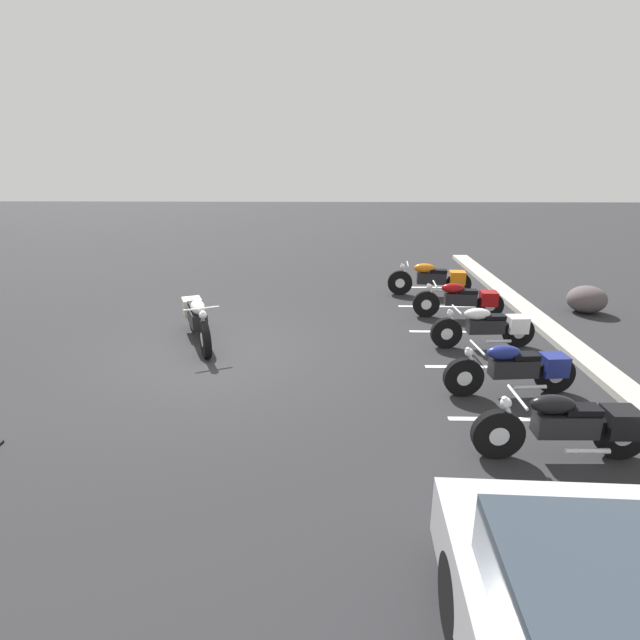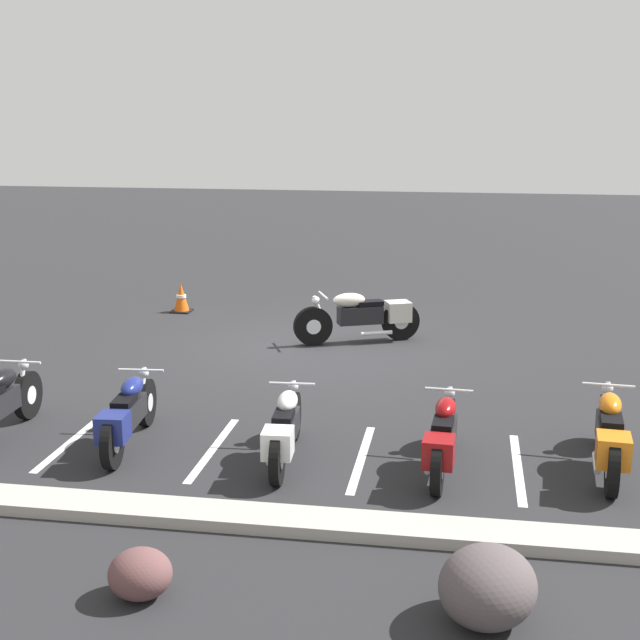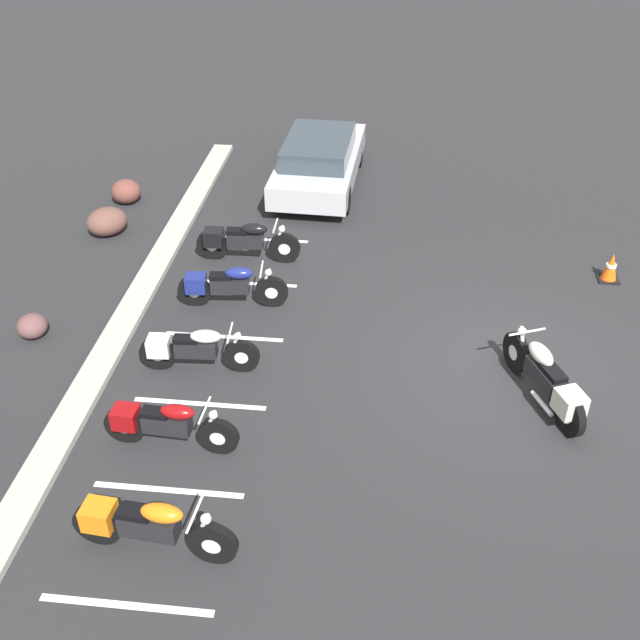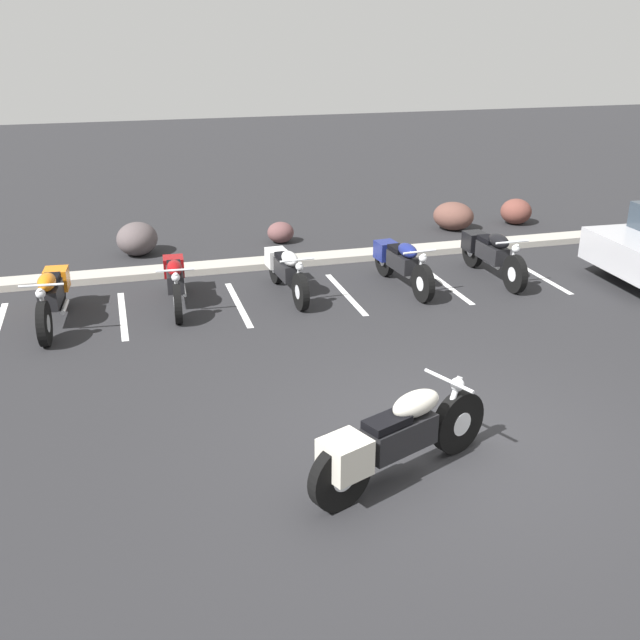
# 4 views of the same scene
# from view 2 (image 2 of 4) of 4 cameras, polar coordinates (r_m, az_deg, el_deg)

# --- Properties ---
(ground) EXTENTS (60.00, 60.00, 0.00)m
(ground) POSITION_cam_2_polar(r_m,az_deg,el_deg) (15.35, -0.28, -1.75)
(ground) COLOR #262628
(motorcycle_cream_featured) EXTENTS (2.14, 1.07, 0.89)m
(motorcycle_cream_featured) POSITION_cam_2_polar(r_m,az_deg,el_deg) (15.58, 2.82, 0.27)
(motorcycle_cream_featured) COLOR black
(motorcycle_cream_featured) RESTS_ON ground
(parked_bike_0) EXTENTS (0.60, 2.14, 0.84)m
(parked_bike_0) POSITION_cam_2_polar(r_m,az_deg,el_deg) (10.53, 18.04, -7.02)
(parked_bike_0) COLOR black
(parked_bike_0) RESTS_ON ground
(parked_bike_1) EXTENTS (0.57, 2.02, 0.79)m
(parked_bike_1) POSITION_cam_2_polar(r_m,az_deg,el_deg) (10.14, 7.88, -7.44)
(parked_bike_1) COLOR black
(parked_bike_1) RESTS_ON ground
(parked_bike_2) EXTENTS (0.56, 1.99, 0.78)m
(parked_bike_2) POSITION_cam_2_polar(r_m,az_deg,el_deg) (10.30, -2.27, -7.00)
(parked_bike_2) COLOR black
(parked_bike_2) RESTS_ON ground
(parked_bike_3) EXTENTS (0.58, 2.05, 0.81)m
(parked_bike_3) POSITION_cam_2_polar(r_m,az_deg,el_deg) (10.98, -12.24, -5.93)
(parked_bike_3) COLOR black
(parked_bike_3) RESTS_ON ground
(concrete_curb) EXTENTS (18.00, 0.50, 0.12)m
(concrete_curb) POSITION_cam_2_polar(r_m,az_deg,el_deg) (9.16, -7.51, -12.23)
(concrete_curb) COLOR #A8A399
(concrete_curb) RESTS_ON ground
(landscape_rock_0) EXTENTS (1.01, 1.07, 0.63)m
(landscape_rock_0) POSITION_cam_2_polar(r_m,az_deg,el_deg) (7.47, 10.68, -16.41)
(landscape_rock_0) COLOR #514849
(landscape_rock_0) RESTS_ON ground
(landscape_rock_1) EXTENTS (0.55, 0.53, 0.43)m
(landscape_rock_1) POSITION_cam_2_polar(r_m,az_deg,el_deg) (7.88, -11.44, -15.64)
(landscape_rock_1) COLOR brown
(landscape_rock_1) RESTS_ON ground
(traffic_cone) EXTENTS (0.40, 0.40, 0.59)m
(traffic_cone) POSITION_cam_2_polar(r_m,az_deg,el_deg) (18.19, -8.87, 1.37)
(traffic_cone) COLOR black
(traffic_cone) RESTS_ON ground
(stall_line_1) EXTENTS (0.10, 2.10, 0.00)m
(stall_line_1) POSITION_cam_2_polar(r_m,az_deg,el_deg) (10.56, 12.55, -9.22)
(stall_line_1) COLOR white
(stall_line_1) RESTS_ON ground
(stall_line_2) EXTENTS (0.10, 2.10, 0.00)m
(stall_line_2) POSITION_cam_2_polar(r_m,az_deg,el_deg) (10.59, 2.66, -8.82)
(stall_line_2) COLOR white
(stall_line_2) RESTS_ON ground
(stall_line_3) EXTENTS (0.10, 2.10, 0.00)m
(stall_line_3) POSITION_cam_2_polar(r_m,az_deg,el_deg) (10.93, -6.86, -8.18)
(stall_line_3) COLOR white
(stall_line_3) RESTS_ON ground
(stall_line_4) EXTENTS (0.10, 2.10, 0.00)m
(stall_line_4) POSITION_cam_2_polar(r_m,az_deg,el_deg) (11.55, -15.55, -7.41)
(stall_line_4) COLOR white
(stall_line_4) RESTS_ON ground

